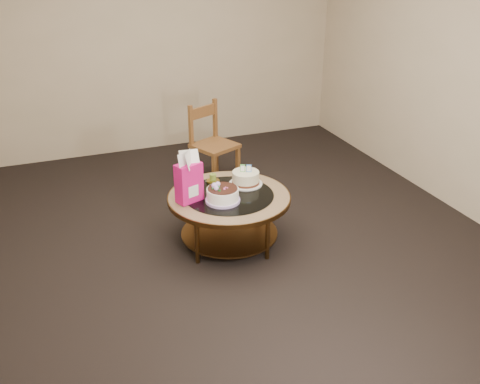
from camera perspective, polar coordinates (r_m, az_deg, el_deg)
name	(u,v)px	position (r m, az deg, el deg)	size (l,w,h in m)	color
ground	(230,242)	(4.62, -1.13, -5.39)	(5.00, 5.00, 0.00)	black
room_walls	(228,62)	(4.04, -1.32, 13.65)	(4.52, 5.02, 2.61)	#BCA88E
coffee_table	(229,203)	(4.44, -1.17, -1.21)	(1.02, 1.02, 0.46)	brown
decorated_cake	(223,195)	(4.27, -1.88, -0.37)	(0.28, 0.28, 0.16)	#C1A2E5
cream_cake	(246,178)	(4.56, 0.61, 1.48)	(0.29, 0.29, 0.18)	white
gift_bag	(189,177)	(4.23, -5.49, 1.57)	(0.23, 0.20, 0.42)	#CC1381
pillar_candle	(213,179)	(4.61, -2.90, 1.35)	(0.12, 0.12, 0.09)	#D4C557
dining_chair	(212,144)	(5.57, -2.97, 5.14)	(0.52, 0.52, 0.85)	brown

